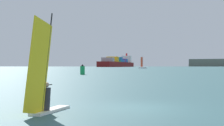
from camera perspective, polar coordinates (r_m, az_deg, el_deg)
The scene contains 5 objects.
ground_plane at distance 14.41m, azimuth 5.15°, elevation -8.78°, with size 4000.00×4000.00×0.00m, color #386066.
windsurfer at distance 12.89m, azimuth -13.18°, elevation -4.48°, with size 1.06×3.37×4.47m.
cargo_ship at distance 618.22m, azimuth 1.22°, elevation -0.02°, with size 54.25×216.29×32.32m.
channel_buoy at distance 67.76m, azimuth -5.84°, elevation -1.35°, with size 1.08×1.08×2.48m.
small_sailboat at distance 233.34m, azimuth 6.01°, elevation -0.85°, with size 6.49×6.58×10.31m.
Camera 1 is at (0.61, -14.25, 2.06)m, focal length 46.41 mm.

